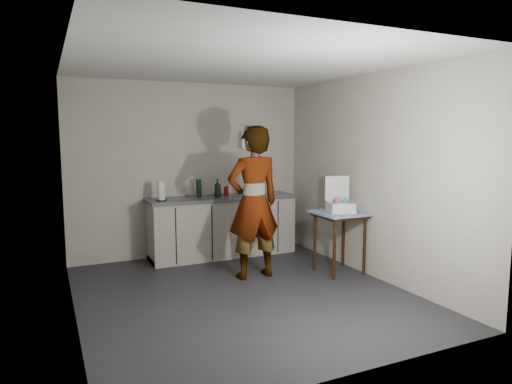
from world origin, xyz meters
name	(u,v)px	position (x,y,z in m)	size (l,w,h in m)	color
ground	(243,294)	(0.00, 0.00, 0.00)	(4.00, 4.00, 0.00)	#29292E
wall_back	(190,170)	(0.00, 1.99, 1.30)	(3.60, 0.02, 2.60)	beige
wall_right	(370,176)	(1.79, 0.00, 1.30)	(0.02, 4.00, 2.60)	beige
wall_left	(71,190)	(-1.79, 0.00, 1.30)	(0.02, 4.00, 2.60)	beige
ceiling	(242,64)	(0.00, 0.00, 2.60)	(3.60, 4.00, 0.01)	white
kitchen_counter	(223,228)	(0.40, 1.70, 0.43)	(2.24, 0.62, 0.91)	black
wall_shelf	(252,140)	(1.00, 1.92, 1.75)	(0.42, 0.18, 0.37)	white
side_table	(340,220)	(1.50, 0.23, 0.71)	(0.64, 0.64, 0.82)	black
standing_man	(253,203)	(0.38, 0.53, 0.97)	(0.71, 0.47, 1.94)	#B2A593
soap_bottle	(218,188)	(0.31, 1.64, 1.04)	(0.10, 0.10, 0.27)	black
soda_can	(226,191)	(0.49, 1.75, 0.98)	(0.07, 0.07, 0.14)	#B4121C
dark_bottle	(199,188)	(0.05, 1.76, 1.04)	(0.08, 0.08, 0.27)	black
paper_towel	(161,191)	(-0.54, 1.63, 1.04)	(0.16, 0.16, 0.28)	black
dish_rack	(256,190)	(0.98, 1.73, 0.98)	(0.42, 0.32, 0.29)	white
bakery_box	(340,204)	(1.50, 0.23, 0.92)	(0.42, 0.43, 0.46)	white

